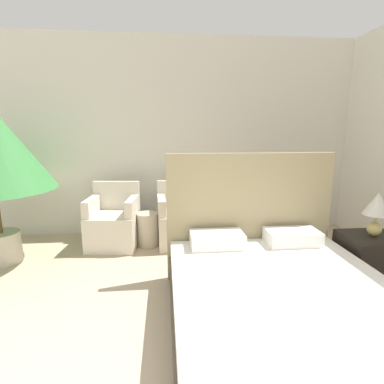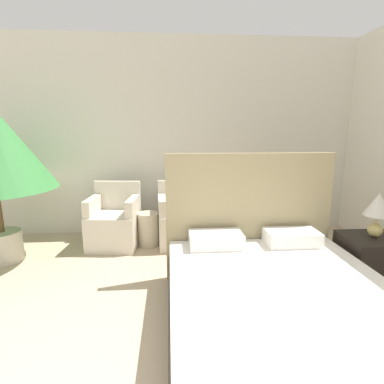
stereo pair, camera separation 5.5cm
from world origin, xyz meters
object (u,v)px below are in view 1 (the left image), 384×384
at_px(armchair_near_window_left, 114,225).
at_px(nightstand, 369,260).
at_px(bed, 284,306).
at_px(table_lamp, 377,207).
at_px(side_table, 148,229).
at_px(armchair_near_window_right, 182,223).

xyz_separation_m(armchair_near_window_left, nightstand, (2.80, -1.29, -0.04)).
bearing_deg(bed, nightstand, 30.76).
bearing_deg(table_lamp, side_table, 151.76).
xyz_separation_m(armchair_near_window_left, table_lamp, (2.81, -1.28, 0.52)).
distance_m(bed, nightstand, 1.40).
relative_size(armchair_near_window_right, table_lamp, 1.92).
distance_m(armchair_near_window_right, table_lamp, 2.33).
bearing_deg(bed, side_table, 119.67).
height_order(armchair_near_window_right, table_lamp, table_lamp).
relative_size(armchair_near_window_left, armchair_near_window_right, 1.00).
bearing_deg(armchair_near_window_left, table_lamp, -18.83).
relative_size(armchair_near_window_left, side_table, 1.87).
xyz_separation_m(armchair_near_window_right, nightstand, (1.87, -1.29, -0.04)).
height_order(armchair_near_window_left, side_table, armchair_near_window_left).
height_order(bed, armchair_near_window_right, bed).
height_order(armchair_near_window_right, side_table, armchair_near_window_right).
distance_m(armchair_near_window_right, side_table, 0.47).
height_order(armchair_near_window_left, armchair_near_window_right, same).
distance_m(nightstand, table_lamp, 0.56).
distance_m(bed, armchair_near_window_left, 2.56).
distance_m(armchair_near_window_left, side_table, 0.47).
bearing_deg(table_lamp, nightstand, -144.81).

